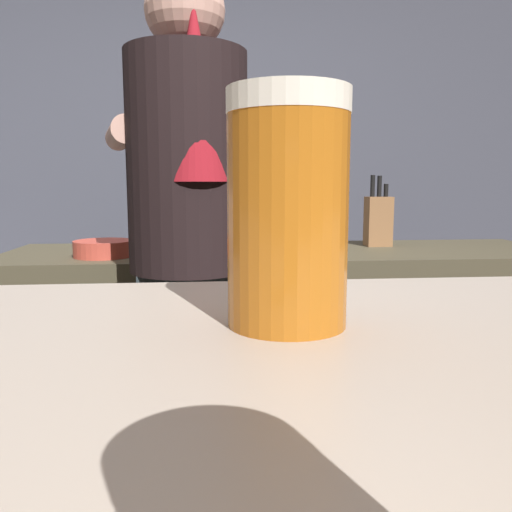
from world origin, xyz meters
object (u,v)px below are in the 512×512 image
at_px(bottle_olive_oil, 303,184).
at_px(bottle_soy, 285,187).
at_px(mixing_bowl, 104,248).
at_px(chefs_knife, 270,251).
at_px(knife_block, 378,220).
at_px(bottle_vinegar, 257,182).
at_px(pint_glass_far, 288,210).
at_px(bottle_hot_sauce, 225,186).
at_px(bartender, 190,241).

bearing_deg(bottle_olive_oil, bottle_soy, -171.77).
bearing_deg(mixing_bowl, chefs_knife, 6.41).
distance_m(knife_block, bottle_vinegar, 1.26).
bearing_deg(pint_glass_far, bottle_soy, 81.61).
bearing_deg(bottle_soy, bottle_hot_sauce, 166.62).
distance_m(mixing_bowl, pint_glass_far, 1.56).
bearing_deg(chefs_knife, bottle_vinegar, 64.14).
bearing_deg(pint_glass_far, bottle_olive_oil, 79.43).
bearing_deg(bottle_hot_sauce, knife_block, -62.77).
relative_size(knife_block, mixing_bowl, 1.40).
bearing_deg(chefs_knife, mixing_bowl, 163.80).
height_order(chefs_knife, bottle_olive_oil, bottle_olive_oil).
height_order(chefs_knife, bottle_soy, bottle_soy).
distance_m(mixing_bowl, bottle_hot_sauce, 1.45).
bearing_deg(bottle_vinegar, bartender, -101.49).
bearing_deg(mixing_bowl, bottle_hot_sauce, 70.94).
xyz_separation_m(pint_glass_far, bottle_olive_oil, (0.52, 2.78, 0.01)).
relative_size(chefs_knife, pint_glass_far, 1.58).
bearing_deg(bartender, pint_glass_far, 171.82).
height_order(bottle_olive_oil, bottle_vinegar, bottle_vinegar).
distance_m(bottle_hot_sauce, bottle_soy, 0.37).
height_order(chefs_knife, bottle_hot_sauce, bottle_hot_sauce).
bearing_deg(bottle_soy, pint_glass_far, -98.39).
bearing_deg(pint_glass_far, chefs_knife, 83.64).
xyz_separation_m(knife_block, chefs_knife, (-0.46, -0.15, -0.10)).
xyz_separation_m(bartender, bottle_olive_oil, (0.62, 1.62, 0.16)).
xyz_separation_m(chefs_knife, bottle_hot_sauce, (-0.12, 1.29, 0.23)).
relative_size(bartender, knife_block, 6.16).
bearing_deg(chefs_knife, knife_block, -4.72).
relative_size(bartender, bottle_soy, 9.57).
bearing_deg(bartender, chefs_knife, -47.91).
xyz_separation_m(knife_block, bottle_olive_oil, (-0.12, 1.07, 0.14)).
relative_size(knife_block, bottle_olive_oil, 1.25).
xyz_separation_m(pint_glass_far, bottle_soy, (0.41, 2.76, -0.01)).
bearing_deg(bottle_olive_oil, pint_glass_far, -100.57).
bearing_deg(pint_glass_far, bottle_vinegar, 85.08).
bearing_deg(mixing_bowl, bottle_soy, 56.97).
height_order(knife_block, pint_glass_far, pint_glass_far).
relative_size(chefs_knife, bottle_soy, 1.30).
relative_size(bartender, bottle_hot_sauce, 8.62).
relative_size(pint_glass_far, bottle_vinegar, 0.58).
relative_size(bartender, mixing_bowl, 8.60).
relative_size(chefs_knife, bottle_olive_oil, 1.04).
bearing_deg(pint_glass_far, mixing_bowl, 105.68).
xyz_separation_m(bottle_olive_oil, bottle_vinegar, (-0.27, 0.12, 0.01)).
bearing_deg(bottle_soy, knife_block, -77.76).
xyz_separation_m(bottle_vinegar, bottle_soy, (0.16, -0.14, -0.03)).
bearing_deg(pint_glass_far, bartender, 95.21).
bearing_deg(mixing_bowl, bartender, -47.23).
bearing_deg(bottle_olive_oil, bartender, -110.99).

